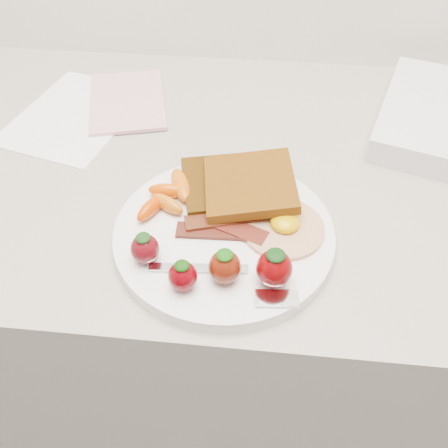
# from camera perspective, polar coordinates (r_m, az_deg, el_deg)

# --- Properties ---
(counter) EXTENTS (2.00, 0.60, 0.90)m
(counter) POSITION_cam_1_polar(r_m,az_deg,el_deg) (1.07, 1.79, -11.87)
(counter) COLOR gray
(counter) RESTS_ON ground
(plate) EXTENTS (0.27, 0.27, 0.02)m
(plate) POSITION_cam_1_polar(r_m,az_deg,el_deg) (0.61, 0.00, -1.22)
(plate) COLOR white
(plate) RESTS_ON counter
(toast_lower) EXTENTS (0.13, 0.13, 0.01)m
(toast_lower) POSITION_cam_1_polar(r_m,az_deg,el_deg) (0.66, 0.06, 4.60)
(toast_lower) COLOR black
(toast_lower) RESTS_ON plate
(toast_upper) EXTENTS (0.13, 0.13, 0.03)m
(toast_upper) POSITION_cam_1_polar(r_m,az_deg,el_deg) (0.64, 2.98, 4.56)
(toast_upper) COLOR #462707
(toast_upper) RESTS_ON toast_lower
(fried_egg) EXTENTS (0.11, 0.11, 0.02)m
(fried_egg) POSITION_cam_1_polar(r_m,az_deg,el_deg) (0.61, 6.83, -0.27)
(fried_egg) COLOR beige
(fried_egg) RESTS_ON plate
(bacon_strips) EXTENTS (0.11, 0.06, 0.01)m
(bacon_strips) POSITION_cam_1_polar(r_m,az_deg,el_deg) (0.61, -0.10, -0.18)
(bacon_strips) COLOR black
(bacon_strips) RESTS_ON plate
(baby_carrots) EXTENTS (0.07, 0.11, 0.02)m
(baby_carrots) POSITION_cam_1_polar(r_m,az_deg,el_deg) (0.64, -6.34, 3.31)
(baby_carrots) COLOR #CD4C00
(baby_carrots) RESTS_ON plate
(strawberries) EXTENTS (0.18, 0.07, 0.05)m
(strawberries) POSITION_cam_1_polar(r_m,az_deg,el_deg) (0.54, -0.67, -4.71)
(strawberries) COLOR #550810
(strawberries) RESTS_ON plate
(fork) EXTENTS (0.17, 0.05, 0.00)m
(fork) POSITION_cam_1_polar(r_m,az_deg,el_deg) (0.55, 1.05, -6.56)
(fork) COLOR silver
(fork) RESTS_ON plate
(paper_sheet) EXTENTS (0.22, 0.26, 0.00)m
(paper_sheet) POSITION_cam_1_polar(r_m,az_deg,el_deg) (0.86, -16.61, 11.84)
(paper_sheet) COLOR white
(paper_sheet) RESTS_ON counter
(notepad) EXTENTS (0.16, 0.20, 0.01)m
(notepad) POSITION_cam_1_polar(r_m,az_deg,el_deg) (0.86, -11.00, 13.64)
(notepad) COLOR #DC9DAD
(notepad) RESTS_ON paper_sheet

